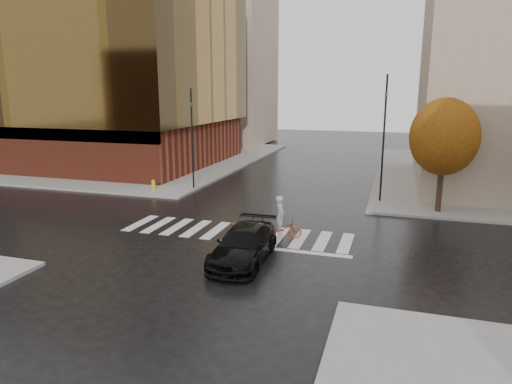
{
  "coord_description": "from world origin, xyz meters",
  "views": [
    {
      "loc": [
        7.56,
        -20.25,
        7.09
      ],
      "look_at": [
        0.84,
        1.22,
        2.0
      ],
      "focal_mm": 32.0,
      "sensor_mm": 36.0,
      "label": 1
    }
  ],
  "objects_px": {
    "traffic_light_nw": "(192,133)",
    "fire_hydrant": "(153,184)",
    "traffic_light_ne": "(384,129)",
    "sedan": "(244,245)",
    "cyclist": "(282,224)"
  },
  "relations": [
    {
      "from": "cyclist",
      "to": "traffic_light_nw",
      "type": "bearing_deg",
      "value": 30.79
    },
    {
      "from": "traffic_light_ne",
      "to": "fire_hydrant",
      "type": "relative_size",
      "value": 10.66
    },
    {
      "from": "sedan",
      "to": "fire_hydrant",
      "type": "bearing_deg",
      "value": 132.3
    },
    {
      "from": "traffic_light_nw",
      "to": "traffic_light_ne",
      "type": "bearing_deg",
      "value": 100.68
    },
    {
      "from": "traffic_light_nw",
      "to": "traffic_light_ne",
      "type": "distance_m",
      "value": 12.98
    },
    {
      "from": "cyclist",
      "to": "traffic_light_ne",
      "type": "bearing_deg",
      "value": -40.4
    },
    {
      "from": "cyclist",
      "to": "fire_hydrant",
      "type": "height_order",
      "value": "cyclist"
    },
    {
      "from": "traffic_light_ne",
      "to": "sedan",
      "type": "bearing_deg",
      "value": 64.08
    },
    {
      "from": "traffic_light_nw",
      "to": "traffic_light_ne",
      "type": "height_order",
      "value": "traffic_light_ne"
    },
    {
      "from": "traffic_light_nw",
      "to": "sedan",
      "type": "bearing_deg",
      "value": 43.93
    },
    {
      "from": "traffic_light_nw",
      "to": "fire_hydrant",
      "type": "xyz_separation_m",
      "value": [
        -2.39,
        -1.5,
        -3.55
      ]
    },
    {
      "from": "cyclist",
      "to": "sedan",
      "type": "bearing_deg",
      "value": 153.21
    },
    {
      "from": "traffic_light_ne",
      "to": "traffic_light_nw",
      "type": "bearing_deg",
      "value": -3.5
    },
    {
      "from": "fire_hydrant",
      "to": "sedan",
      "type": "bearing_deg",
      "value": -45.79
    },
    {
      "from": "fire_hydrant",
      "to": "traffic_light_ne",
      "type": "bearing_deg",
      "value": 5.59
    }
  ]
}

